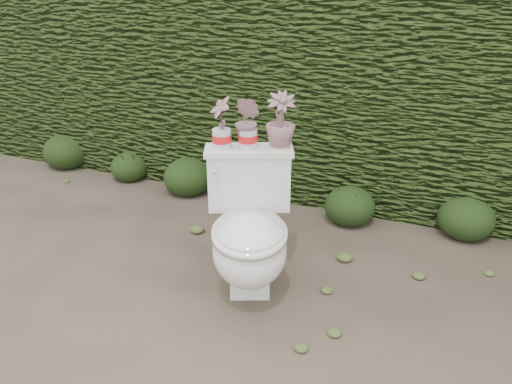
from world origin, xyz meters
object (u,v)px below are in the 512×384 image
at_px(potted_plant_left, 221,124).
at_px(potted_plant_right, 281,122).
at_px(toilet, 249,234).
at_px(potted_plant_center, 248,124).

bearing_deg(potted_plant_left, potted_plant_right, 62.24).
distance_m(toilet, potted_plant_center, 0.61).
xyz_separation_m(potted_plant_left, potted_plant_center, (0.14, 0.06, 0.00)).
distance_m(potted_plant_left, potted_plant_right, 0.33).
bearing_deg(toilet, potted_plant_left, 122.28).
bearing_deg(toilet, potted_plant_right, 53.61).
bearing_deg(potted_plant_left, toilet, 4.51).
bearing_deg(potted_plant_center, potted_plant_right, 48.51).
bearing_deg(potted_plant_center, potted_plant_left, -131.49).
height_order(potted_plant_left, potted_plant_right, potted_plant_right).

